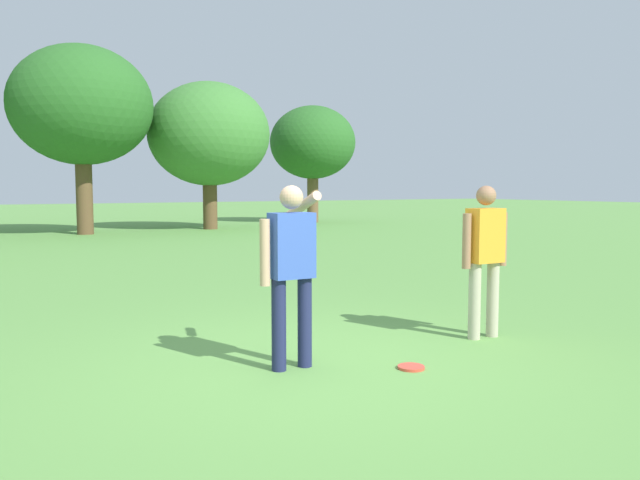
{
  "coord_description": "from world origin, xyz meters",
  "views": [
    {
      "loc": [
        -2.77,
        -4.89,
        1.63
      ],
      "look_at": [
        0.96,
        1.5,
        1.0
      ],
      "focal_mm": 35.32,
      "sensor_mm": 36.0,
      "label": 1
    }
  ],
  "objects": [
    {
      "name": "ground_plane",
      "position": [
        0.0,
        0.0,
        0.0
      ],
      "size": [
        120.0,
        120.0,
        0.0
      ],
      "primitive_type": "plane",
      "color": "#609947"
    },
    {
      "name": "tree_broad_center",
      "position": [
        1.14,
        17.81,
        4.35
      ],
      "size": [
        4.73,
        4.73,
        6.39
      ],
      "color": "brown",
      "rests_on": "ground"
    },
    {
      "name": "person_thrower",
      "position": [
        2.12,
        -0.01,
        0.94
      ],
      "size": [
        0.61,
        0.22,
        1.64
      ],
      "color": "#B7AD93",
      "rests_on": "ground"
    },
    {
      "name": "tree_slender_mid",
      "position": [
        11.55,
        20.28,
        3.62
      ],
      "size": [
        3.91,
        3.91,
        5.31
      ],
      "color": "brown",
      "rests_on": "ground"
    },
    {
      "name": "person_catcher",
      "position": [
        -0.2,
        0.03,
        0.96
      ],
      "size": [
        0.62,
        0.67,
        1.64
      ],
      "color": "#1E234C",
      "rests_on": "ground"
    },
    {
      "name": "tree_far_right",
      "position": [
        5.81,
        18.2,
        3.62
      ],
      "size": [
        4.63,
        4.63,
        5.61
      ],
      "color": "brown",
      "rests_on": "ground"
    },
    {
      "name": "frisbee",
      "position": [
        0.72,
        -0.53,
        0.01
      ],
      "size": [
        0.24,
        0.24,
        0.03
      ],
      "primitive_type": "cylinder",
      "color": "#E04733",
      "rests_on": "ground"
    }
  ]
}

